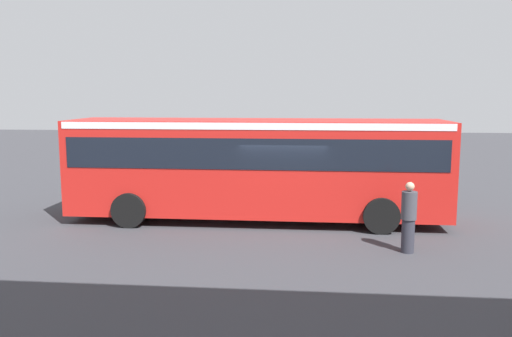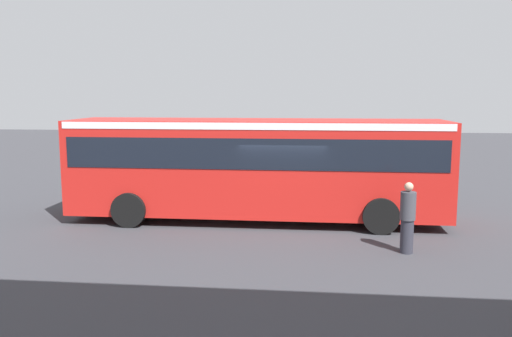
# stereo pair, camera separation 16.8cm
# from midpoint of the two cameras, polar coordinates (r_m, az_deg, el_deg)

# --- Properties ---
(ground) EXTENTS (80.00, 80.00, 0.00)m
(ground) POSITION_cam_midpoint_polar(r_m,az_deg,el_deg) (16.10, 2.79, -6.01)
(ground) COLOR #38383D
(city_bus) EXTENTS (11.54, 2.85, 3.15)m
(city_bus) POSITION_cam_midpoint_polar(r_m,az_deg,el_deg) (16.16, -0.27, 0.86)
(city_bus) COLOR red
(city_bus) RESTS_ON ground
(pedestrian) EXTENTS (0.38, 0.38, 1.79)m
(pedestrian) POSITION_cam_midpoint_polar(r_m,az_deg,el_deg) (13.51, 16.02, -5.21)
(pedestrian) COLOR #2D2D38
(pedestrian) RESTS_ON ground
(traffic_sign) EXTENTS (0.08, 0.60, 2.80)m
(traffic_sign) POSITION_cam_midpoint_polar(r_m,az_deg,el_deg) (19.97, -9.18, 2.16)
(traffic_sign) COLOR slate
(traffic_sign) RESTS_ON ground
(lane_dash_leftmost) EXTENTS (2.00, 0.20, 0.01)m
(lane_dash_leftmost) POSITION_cam_midpoint_polar(r_m,az_deg,el_deg) (19.17, 15.28, -3.99)
(lane_dash_leftmost) COLOR silver
(lane_dash_leftmost) RESTS_ON ground
(lane_dash_left) EXTENTS (2.00, 0.20, 0.01)m
(lane_dash_left) POSITION_cam_midpoint_polar(r_m,az_deg,el_deg) (18.90, 3.21, -3.88)
(lane_dash_left) COLOR silver
(lane_dash_left) RESTS_ON ground
(lane_dash_centre) EXTENTS (2.00, 0.20, 0.01)m
(lane_dash_centre) POSITION_cam_midpoint_polar(r_m,az_deg,el_deg) (19.47, -8.66, -3.60)
(lane_dash_centre) COLOR silver
(lane_dash_centre) RESTS_ON ground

